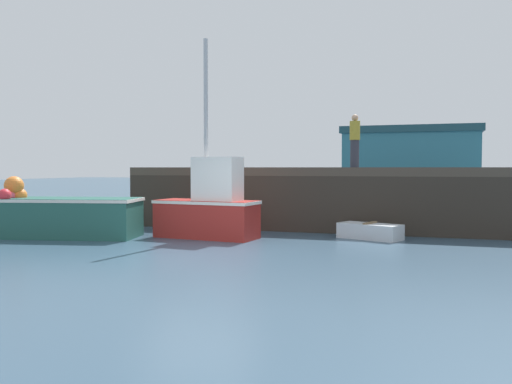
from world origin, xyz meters
TOP-DOWN VIEW (x-y plane):
  - ground at (0.00, 0.00)m, footprint 120.00×160.00m
  - pier at (1.48, 7.97)m, footprint 11.67×8.47m
  - fishing_boat_near_left at (-4.56, 1.37)m, footprint 4.14×2.21m
  - fishing_boat_near_right at (-0.76, 2.42)m, footprint 2.88×1.33m
  - rowboat at (3.33, 3.56)m, footprint 1.77×1.24m
  - dockworker at (2.42, 7.16)m, footprint 0.34×0.34m
  - warehouse at (3.23, 31.38)m, footprint 9.78×6.00m

SIDE VIEW (x-z plane):
  - ground at x=0.00m, z-range -0.10..0.00m
  - rowboat at x=3.33m, z-range -0.02..0.43m
  - fishing_boat_near_left at x=-4.56m, z-range -0.22..1.43m
  - fishing_boat_near_right at x=-0.76m, z-range -1.81..3.46m
  - pier at x=1.48m, z-range 0.65..2.53m
  - warehouse at x=3.23m, z-range 0.02..4.89m
  - dockworker at x=2.42m, z-range 1.89..3.63m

